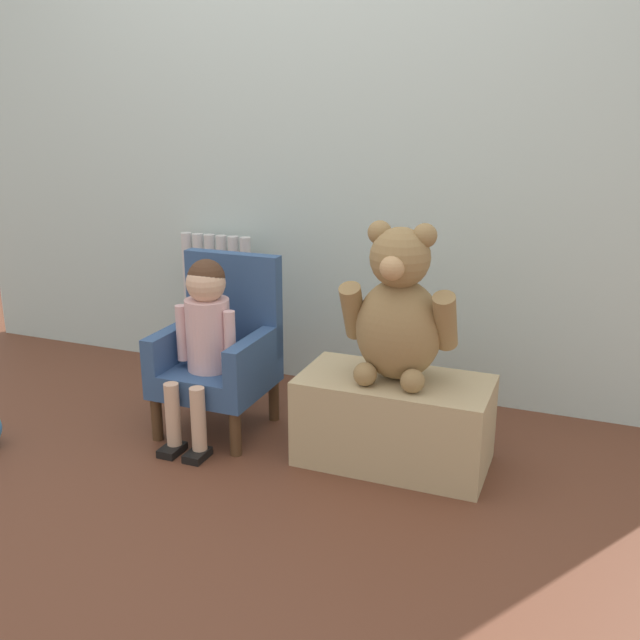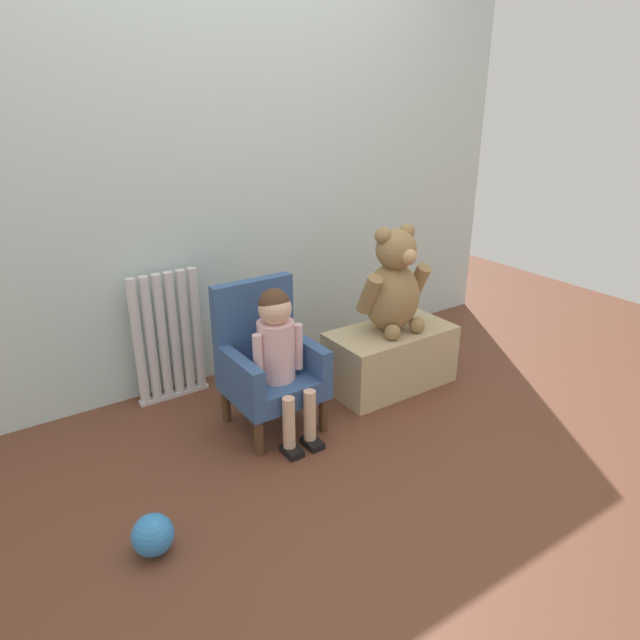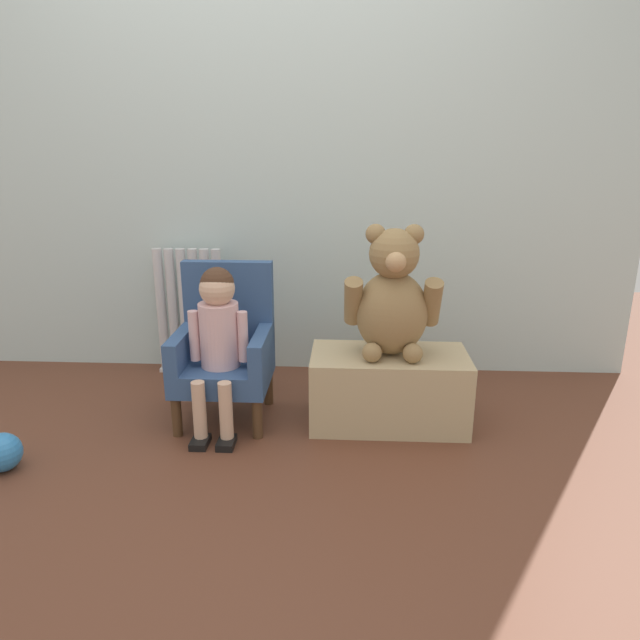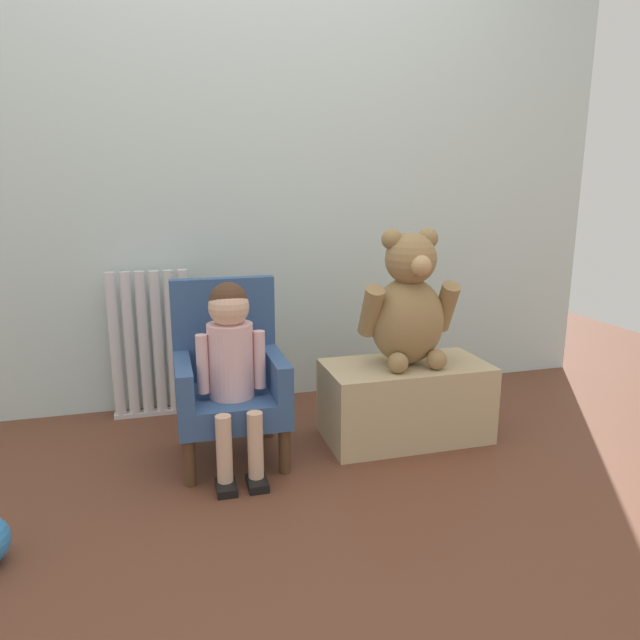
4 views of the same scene
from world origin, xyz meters
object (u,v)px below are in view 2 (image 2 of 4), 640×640
at_px(large_teddy_bear, 393,286).
at_px(child_armchair, 267,362).
at_px(child_figure, 279,344).
at_px(low_bench, 390,357).
at_px(toy_ball, 153,535).
at_px(radiator, 169,337).

bearing_deg(large_teddy_bear, child_armchair, 176.95).
xyz_separation_m(child_figure, large_teddy_bear, (0.74, 0.07, 0.11)).
relative_size(low_bench, toy_ball, 4.59).
height_order(child_armchair, low_bench, child_armchair).
height_order(radiator, child_armchair, child_armchair).
bearing_deg(toy_ball, large_teddy_bear, 17.92).
bearing_deg(toy_ball, child_armchair, 34.54).
bearing_deg(child_armchair, radiator, 120.55).
bearing_deg(radiator, low_bench, -27.93).
distance_m(radiator, toy_ball, 1.15).
bearing_deg(radiator, toy_ball, -114.44).
xyz_separation_m(child_figure, low_bench, (0.73, 0.07, -0.30)).
bearing_deg(low_bench, child_figure, -174.73).
height_order(child_figure, low_bench, child_figure).
bearing_deg(child_figure, child_armchair, 90.00).
bearing_deg(large_teddy_bear, low_bench, -115.10).
distance_m(radiator, large_teddy_bear, 1.19).
bearing_deg(child_figure, toy_ball, -151.66).
bearing_deg(child_figure, large_teddy_bear, 5.73).
relative_size(child_armchair, low_bench, 1.02).
xyz_separation_m(radiator, toy_ball, (-0.46, -1.02, -0.26)).
relative_size(child_armchair, toy_ball, 4.67).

